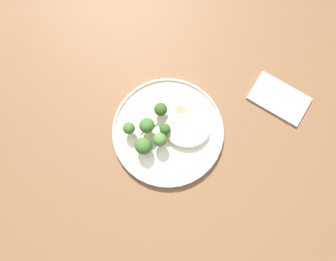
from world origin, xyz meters
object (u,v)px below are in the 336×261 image
Objects in this scene: dinner_plate at (168,131)px; seared_scallop_left_edge at (170,135)px; broccoli_floret_beside_noodles at (143,146)px; broccoli_floret_small_sprig at (147,126)px; broccoli_floret_near_rim at (160,140)px; seared_scallop_large_seared at (192,137)px; seared_scallop_tiny_bay at (190,127)px; folded_napkin at (279,99)px; seared_scallop_rear_pale at (177,126)px; seared_scallop_tilted_round at (185,120)px; broccoli_floret_rear_charred at (129,128)px; broccoli_floret_left_leaning at (161,110)px; broccoli_floret_front_edge at (164,129)px; seared_scallop_on_noodles at (181,111)px.

seared_scallop_left_edge is at bearing -53.03° from dinner_plate.
broccoli_floret_small_sprig is at bearing 89.57° from broccoli_floret_beside_noodles.
broccoli_floret_small_sprig is 1.07× the size of broccoli_floret_near_rim.
seared_scallop_large_seared is 0.12m from broccoli_floret_small_sprig.
seared_scallop_tiny_bay reaches higher than folded_napkin.
seared_scallop_rear_pale reaches higher than seared_scallop_tiny_bay.
seared_scallop_rear_pale is (-0.02, -0.02, 0.00)m from seared_scallop_tilted_round.
seared_scallop_left_edge is at bearing -8.16° from broccoli_floret_small_sprig.
broccoli_floret_beside_noodles is at bearing -41.61° from broccoli_floret_rear_charred.
broccoli_floret_left_leaning is (0.03, 0.05, -0.01)m from broccoli_floret_small_sprig.
broccoli_floret_rear_charred is at bearing -160.83° from seared_scallop_tilted_round.
broccoli_floret_near_rim is at bearing -128.73° from seared_scallop_rear_pale.
seared_scallop_large_seared is at bearing -5.75° from broccoli_floret_front_edge.
broccoli_floret_near_rim is (-0.02, -0.02, 0.02)m from seared_scallop_left_edge.
seared_scallop_large_seared is 0.09m from broccoli_floret_near_rim.
broccoli_floret_front_edge reaches higher than folded_napkin.
dinner_plate is 0.06m from seared_scallop_on_noodles.
broccoli_floret_beside_noodles is at bearing -125.66° from seared_scallop_on_noodles.
seared_scallop_tiny_bay reaches higher than dinner_plate.
broccoli_floret_rear_charred is at bearing 138.39° from broccoli_floret_beside_noodles.
seared_scallop_tiny_bay is 0.59× the size of broccoli_floret_rear_charred.
broccoli_floret_beside_noodles is at bearing -137.20° from seared_scallop_tilted_round.
seared_scallop_rear_pale is at bearing 28.02° from broccoli_floret_front_edge.
dinner_plate is 0.07m from seared_scallop_large_seared.
seared_scallop_left_edge is 0.06m from seared_scallop_large_seared.
seared_scallop_tiny_bay and seared_scallop_large_seared have the same top height.
broccoli_floret_small_sprig is (-0.05, -0.00, 0.04)m from dinner_plate.
broccoli_floret_rear_charred is 0.09m from broccoli_floret_front_edge.
broccoli_floret_small_sprig is 0.04m from broccoli_floret_front_edge.
dinner_plate is at bearing 8.04° from broccoli_floret_rear_charred.
dinner_plate is 0.05m from broccoli_floret_near_rim.
dinner_plate is 6.18× the size of broccoli_floret_left_leaning.
seared_scallop_left_edge reaches higher than dinner_plate.
broccoli_floret_near_rim is (-0.08, -0.02, 0.03)m from seared_scallop_large_seared.
seared_scallop_on_noodles is 0.10m from broccoli_floret_small_sprig.
dinner_plate is 0.03m from broccoli_floret_front_edge.
broccoli_floret_beside_noodles is at bearing -130.70° from broccoli_floret_front_edge.
broccoli_floret_near_rim is at bearing -114.62° from seared_scallop_on_noodles.
broccoli_floret_front_edge is at bearing 49.30° from broccoli_floret_beside_noodles.
broccoli_floret_near_rim is (0.01, -0.08, 0.01)m from broccoli_floret_left_leaning.
dinner_plate is at bearing -113.74° from seared_scallop_on_noodles.
dinner_plate is 0.05m from seared_scallop_tilted_round.
broccoli_floret_rear_charred is at bearing -178.06° from seared_scallop_left_edge.
seared_scallop_tiny_bay is 0.26m from folded_napkin.
broccoli_floret_near_rim reaches higher than seared_scallop_tilted_round.
dinner_plate is 5.37× the size of broccoli_floret_beside_noodles.
broccoli_floret_beside_noodles is (-0.03, -0.10, 0.00)m from broccoli_floret_left_leaning.
broccoli_floret_rear_charred is (-0.14, -0.05, 0.02)m from seared_scallop_tilted_round.
broccoli_floret_small_sprig is (-0.06, 0.01, 0.02)m from seared_scallop_left_edge.
broccoli_floret_left_leaning is 0.87× the size of broccoli_floret_beside_noodles.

